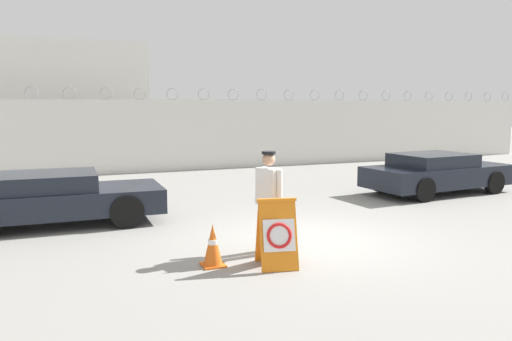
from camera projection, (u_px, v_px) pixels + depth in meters
The scene contains 8 objects.
ground_plane at pixel (306, 241), 9.59m from camera, with size 90.00×90.00×0.00m, color gray.
perimeter_wall at pixel (173, 135), 19.64m from camera, with size 36.00×0.30×3.25m.
building_block at pixel (71, 105), 22.12m from camera, with size 6.03×5.08×5.16m.
barricade_sign at pixel (277, 233), 8.01m from camera, with size 0.72×0.76×1.12m.
security_guard at pixel (269, 196), 8.74m from camera, with size 0.36×0.69×1.80m.
traffic_cone_near at pixel (213, 245), 8.07m from camera, with size 0.37×0.37×0.70m.
parked_car_front_coupe at pixel (53, 198), 10.80m from camera, with size 4.54×1.99×1.15m.
parked_car_far_side at pixel (436, 173), 14.70m from camera, with size 4.60×2.19×1.18m.
Camera 1 is at (-4.42, -8.27, 2.61)m, focal length 35.00 mm.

